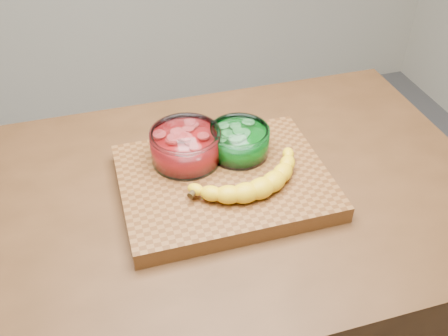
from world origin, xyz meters
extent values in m
cube|color=#4F2F17|center=(0.00, 0.00, 0.45)|extent=(1.20, 0.80, 0.90)
cube|color=brown|center=(0.00, 0.00, 0.92)|extent=(0.45, 0.35, 0.04)
cylinder|color=white|center=(-0.07, 0.08, 0.98)|extent=(0.16, 0.16, 0.07)
cylinder|color=red|center=(-0.07, 0.08, 0.97)|extent=(0.14, 0.14, 0.04)
cylinder|color=#FF5150|center=(-0.07, 0.08, 1.00)|extent=(0.13, 0.13, 0.02)
cylinder|color=white|center=(0.06, 0.07, 0.97)|extent=(0.14, 0.14, 0.06)
cylinder|color=#0B7E18|center=(0.06, 0.07, 0.96)|extent=(0.12, 0.12, 0.04)
cylinder|color=#5BC35C|center=(0.06, 0.07, 0.99)|extent=(0.11, 0.11, 0.02)
camera|label=1|loc=(-0.23, -0.79, 1.65)|focal=40.00mm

